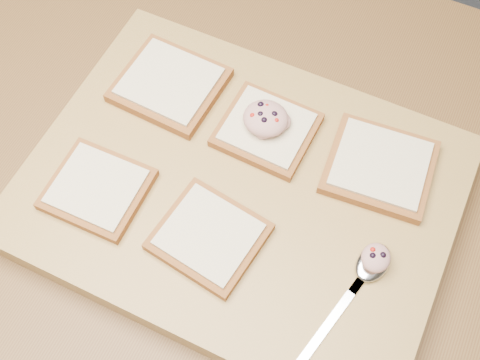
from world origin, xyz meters
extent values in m
plane|color=#515459|center=(0.00, 0.00, 0.00)|extent=(4.00, 4.00, 0.00)
cube|color=slate|center=(0.00, 0.00, 0.42)|extent=(1.90, 0.75, 0.84)
cube|color=brown|center=(0.00, 0.00, 0.87)|extent=(2.00, 0.80, 0.06)
cube|color=#9E7C43|center=(-0.08, -0.05, 0.92)|extent=(0.52, 0.39, 0.04)
cube|color=brown|center=(-0.23, 0.04, 0.95)|extent=(0.14, 0.13, 0.01)
cube|color=beige|center=(-0.23, 0.04, 0.96)|extent=(0.12, 0.11, 0.00)
cube|color=brown|center=(-0.08, 0.03, 0.95)|extent=(0.12, 0.11, 0.01)
cube|color=beige|center=(-0.08, 0.03, 0.96)|extent=(0.10, 0.09, 0.00)
cube|color=brown|center=(0.07, 0.04, 0.95)|extent=(0.14, 0.13, 0.01)
cube|color=beige|center=(0.07, 0.04, 0.96)|extent=(0.12, 0.11, 0.00)
cube|color=brown|center=(-0.23, -0.14, 0.95)|extent=(0.12, 0.11, 0.01)
cube|color=beige|center=(-0.23, -0.14, 0.96)|extent=(0.10, 0.09, 0.00)
cube|color=brown|center=(-0.08, -0.13, 0.95)|extent=(0.13, 0.12, 0.01)
cube|color=beige|center=(-0.08, -0.13, 0.96)|extent=(0.11, 0.10, 0.00)
ellipsoid|color=tan|center=(-0.09, 0.03, 0.97)|extent=(0.06, 0.05, 0.03)
sphere|color=black|center=(-0.08, 0.03, 0.98)|extent=(0.01, 0.01, 0.01)
sphere|color=black|center=(-0.10, 0.04, 0.98)|extent=(0.01, 0.01, 0.01)
sphere|color=black|center=(-0.08, 0.02, 0.98)|extent=(0.01, 0.01, 0.01)
sphere|color=black|center=(-0.09, 0.03, 0.98)|extent=(0.01, 0.01, 0.01)
sphere|color=#A5140C|center=(-0.07, 0.03, 0.98)|extent=(0.01, 0.01, 0.01)
sphere|color=#A5140C|center=(-0.09, 0.04, 0.98)|extent=(0.01, 0.01, 0.01)
sphere|color=#A5140C|center=(-0.10, 0.02, 0.98)|extent=(0.01, 0.01, 0.01)
ellipsoid|color=silver|center=(0.10, -0.08, 0.95)|extent=(0.05, 0.06, 0.01)
cube|color=silver|center=(0.09, -0.11, 0.94)|extent=(0.02, 0.04, 0.00)
cube|color=silver|center=(0.08, -0.16, 0.94)|extent=(0.04, 0.13, 0.00)
ellipsoid|color=tan|center=(0.10, -0.08, 0.96)|extent=(0.03, 0.04, 0.02)
sphere|color=black|center=(0.11, -0.08, 0.97)|extent=(0.01, 0.01, 0.01)
sphere|color=black|center=(0.10, -0.08, 0.97)|extent=(0.01, 0.01, 0.01)
sphere|color=#A5140C|center=(0.09, -0.08, 0.97)|extent=(0.01, 0.01, 0.01)
camera|label=1|loc=(0.06, -0.36, 1.60)|focal=45.00mm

